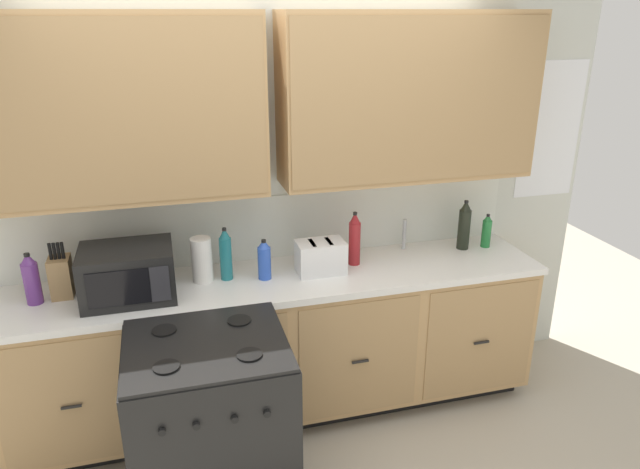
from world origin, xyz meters
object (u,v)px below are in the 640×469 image
object	(u,v)px
microwave	(128,273)
bottle_dark	(464,225)
toaster	(321,257)
paper_towel_roll	(202,260)
bottle_blue	(264,260)
knife_block	(61,276)
bottle_red	(355,239)
bottle_violet	(31,279)
bottle_green	(487,231)
stove_range	(212,426)
bottle_teal	(226,254)

from	to	relation	value
microwave	bottle_dark	xyz separation A→B (m)	(2.06, 0.15, 0.02)
toaster	paper_towel_roll	xyz separation A→B (m)	(-0.68, 0.06, 0.03)
bottle_blue	knife_block	bearing A→B (deg)	176.13
toaster	paper_towel_roll	world-z (taller)	paper_towel_roll
microwave	bottle_red	world-z (taller)	bottle_red
paper_towel_roll	bottle_violet	distance (m)	0.88
paper_towel_roll	bottle_green	distance (m)	1.82
bottle_blue	bottle_red	size ratio (longest dim) A/B	0.72
toaster	microwave	bearing A→B (deg)	-177.91
stove_range	bottle_blue	bearing A→B (deg)	58.00
bottle_teal	bottle_green	bearing A→B (deg)	1.55
stove_range	paper_towel_roll	xyz separation A→B (m)	(0.05, 0.70, 0.59)
bottle_violet	bottle_red	bearing A→B (deg)	1.22
bottle_dark	bottle_red	size ratio (longest dim) A/B	0.98
microwave	toaster	size ratio (longest dim) A/B	1.71
stove_range	bottle_teal	xyz separation A→B (m)	(0.19, 0.69, 0.61)
toaster	bottle_blue	distance (m)	0.33
bottle_dark	stove_range	bearing A→B (deg)	-156.49
knife_block	bottle_dark	world-z (taller)	bottle_dark
stove_range	toaster	bearing A→B (deg)	41.05
paper_towel_roll	bottle_red	distance (m)	0.91
microwave	bottle_teal	xyz separation A→B (m)	(0.53, 0.09, 0.01)
bottle_teal	bottle_blue	bearing A→B (deg)	-14.22
microwave	bottle_dark	distance (m)	2.06
paper_towel_roll	bottle_green	bearing A→B (deg)	1.18
bottle_blue	bottle_violet	size ratio (longest dim) A/B	0.84
bottle_violet	bottle_green	distance (m)	2.70
bottle_teal	paper_towel_roll	bearing A→B (deg)	176.49
microwave	bottle_dark	world-z (taller)	bottle_dark
stove_range	knife_block	bearing A→B (deg)	134.37
bottle_violet	bottle_green	world-z (taller)	bottle_violet
stove_range	microwave	size ratio (longest dim) A/B	1.98
microwave	bottle_red	bearing A→B (deg)	4.35
bottle_green	bottle_teal	bearing A→B (deg)	-178.45
stove_range	knife_block	xyz separation A→B (m)	(-0.69, 0.71, 0.58)
stove_range	bottle_violet	bearing A→B (deg)	141.53
paper_towel_roll	bottle_blue	world-z (taller)	paper_towel_roll
bottle_blue	bottle_red	xyz separation A→B (m)	(0.56, 0.06, 0.04)
bottle_green	bottle_red	distance (m)	0.92
stove_range	toaster	xyz separation A→B (m)	(0.73, 0.63, 0.56)
bottle_green	paper_towel_roll	bearing A→B (deg)	-178.82
microwave	bottle_violet	world-z (taller)	bottle_violet
stove_range	bottle_violet	xyz separation A→B (m)	(-0.83, 0.66, 0.60)
bottle_green	knife_block	bearing A→B (deg)	-179.43
bottle_dark	bottle_blue	bearing A→B (deg)	-175.15
paper_towel_roll	bottle_teal	distance (m)	0.14
bottle_red	bottle_dark	bearing A→B (deg)	3.84
knife_block	bottle_teal	xyz separation A→B (m)	(0.88, -0.02, 0.04)
microwave	knife_block	distance (m)	0.37
microwave	bottle_green	distance (m)	2.22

